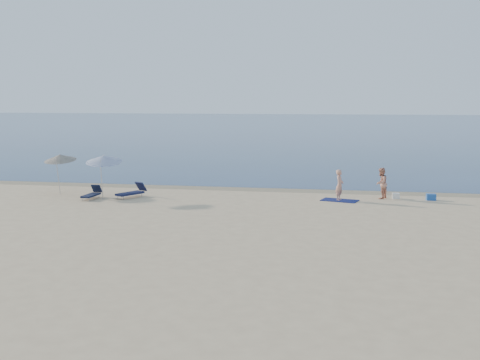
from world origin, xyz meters
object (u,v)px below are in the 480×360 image
object	(u,v)px
person_right	(381,183)
blue_cooler	(431,197)
person_left	(340,185)
umbrella_near	(104,159)

from	to	relation	value
person_right	blue_cooler	world-z (taller)	person_right
person_left	umbrella_near	bearing A→B (deg)	111.47
person_left	blue_cooler	world-z (taller)	person_left
umbrella_near	person_right	bearing A→B (deg)	-0.38
person_left	person_right	bearing A→B (deg)	-51.48
person_left	umbrella_near	distance (m)	12.38
person_right	blue_cooler	xyz separation A→B (m)	(2.55, -0.04, -0.65)
person_right	blue_cooler	size ratio (longest dim) A/B	3.47
person_right	umbrella_near	size ratio (longest dim) A/B	0.66
person_right	person_left	bearing A→B (deg)	-39.97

